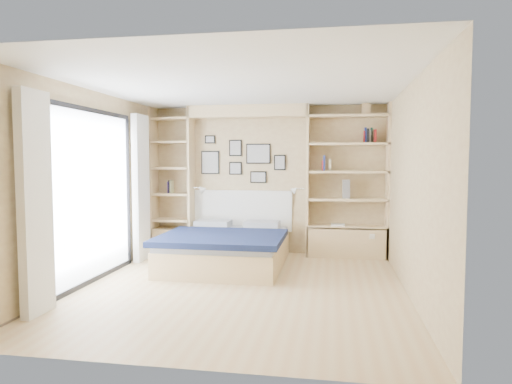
# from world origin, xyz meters

# --- Properties ---
(ground) EXTENTS (4.50, 4.50, 0.00)m
(ground) POSITION_xyz_m (0.00, 0.00, 0.00)
(ground) COLOR #D1B380
(ground) RESTS_ON ground
(room_shell) EXTENTS (4.50, 4.50, 4.50)m
(room_shell) POSITION_xyz_m (-0.39, 1.52, 1.08)
(room_shell) COLOR tan
(room_shell) RESTS_ON ground
(bed) EXTENTS (1.76, 2.16, 1.07)m
(bed) POSITION_xyz_m (-0.45, 1.17, 0.28)
(bed) COLOR beige
(bed) RESTS_ON ground
(photo_gallery) EXTENTS (1.48, 0.02, 0.82)m
(photo_gallery) POSITION_xyz_m (-0.45, 2.22, 1.60)
(photo_gallery) COLOR black
(photo_gallery) RESTS_ON ground
(reading_lamps) EXTENTS (1.92, 0.12, 0.15)m
(reading_lamps) POSITION_xyz_m (-0.30, 2.00, 1.10)
(reading_lamps) COLOR silver
(reading_lamps) RESTS_ON ground
(shelf_decor) EXTENTS (3.49, 0.23, 2.03)m
(shelf_decor) POSITION_xyz_m (1.07, 2.07, 1.71)
(shelf_decor) COLOR #A51E1E
(shelf_decor) RESTS_ON ground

